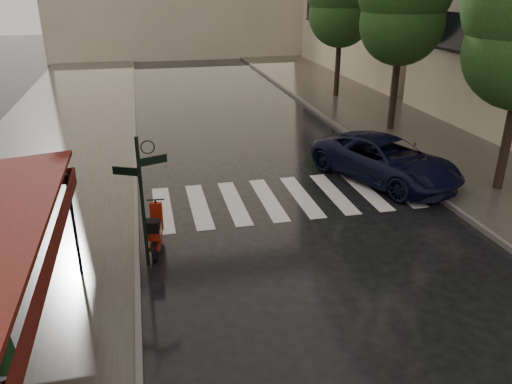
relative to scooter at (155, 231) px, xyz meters
name	(u,v)px	position (x,y,z in m)	size (l,w,h in m)	color
ground	(220,340)	(0.97, -3.65, -0.51)	(120.00, 120.00, 0.00)	black
sidewalk_near	(53,152)	(-3.53, 8.35, -0.45)	(6.00, 60.00, 0.12)	#38332D
sidewalk_far	(406,129)	(11.22, 8.35, -0.45)	(5.50, 60.00, 0.12)	#38332D
curb_near	(135,147)	(-0.48, 8.35, -0.43)	(0.12, 60.00, 0.16)	#595651
curb_far	(346,132)	(8.42, 8.35, -0.43)	(0.12, 60.00, 0.16)	#595651
crosswalk	(285,198)	(3.95, 2.35, -0.50)	(7.85, 3.20, 0.01)	silver
signpost	(142,192)	(-0.22, -0.65, 1.32)	(1.17, 0.29, 3.10)	black
scooter	(155,231)	(0.00, 0.00, 0.00)	(0.52, 1.66, 1.09)	black
parked_car	(386,160)	(7.55, 3.03, 0.20)	(2.36, 5.11, 1.42)	black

